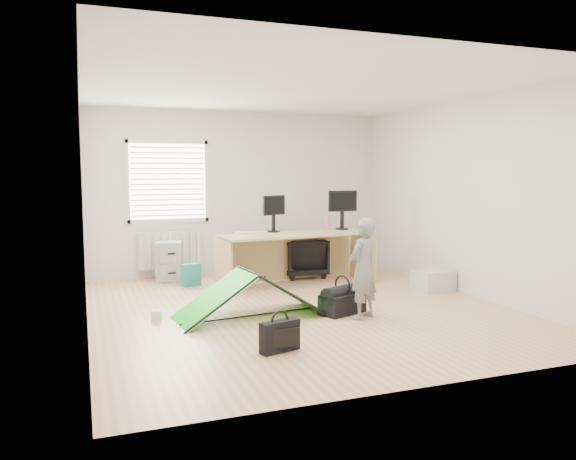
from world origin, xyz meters
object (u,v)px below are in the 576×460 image
object	(u,v)px
filing_cabinet	(169,261)
laptop_bag	(280,336)
thermos	(328,222)
monitor_left	(273,219)
storage_crate	(433,281)
duffel_bag	(342,303)
office_chair	(303,257)
monitor_right	(342,215)
kite	(251,294)
person	(363,268)
desk	(296,259)

from	to	relation	value
filing_cabinet	laptop_bag	world-z (taller)	filing_cabinet
thermos	monitor_left	bearing A→B (deg)	-179.17
thermos	storage_crate	distance (m)	1.91
storage_crate	duffel_bag	distance (m)	1.92
office_chair	laptop_bag	size ratio (longest dim) A/B	1.76
monitor_right	laptop_bag	size ratio (longest dim) A/B	1.20
kite	duffel_bag	size ratio (longest dim) A/B	3.11
person	duffel_bag	world-z (taller)	person
person	storage_crate	bearing A→B (deg)	-175.26
duffel_bag	monitor_left	bearing A→B (deg)	72.53
desk	duffel_bag	distance (m)	1.83
office_chair	duffel_bag	world-z (taller)	office_chair
filing_cabinet	duffel_bag	xyz separation A→B (m)	(1.65, -2.85, -0.19)
monitor_left	thermos	bearing A→B (deg)	-23.27
office_chair	kite	bearing A→B (deg)	58.39
filing_cabinet	monitor_right	size ratio (longest dim) A/B	1.30
filing_cabinet	duffel_bag	bearing A→B (deg)	-48.90
office_chair	filing_cabinet	bearing A→B (deg)	-9.56
monitor_left	person	world-z (taller)	monitor_left
monitor_left	laptop_bag	bearing A→B (deg)	-131.92
person	storage_crate	size ratio (longest dim) A/B	2.19
thermos	laptop_bag	xyz separation A→B (m)	(-1.95, -3.24, -0.75)
storage_crate	laptop_bag	xyz separation A→B (m)	(-2.97, -1.80, -0.00)
kite	storage_crate	world-z (taller)	kite
thermos	duffel_bag	bearing A→B (deg)	-109.67
thermos	duffel_bag	xyz separation A→B (m)	(-0.76, -2.14, -0.78)
storage_crate	laptop_bag	world-z (taller)	same
thermos	person	size ratio (longest dim) A/B	0.20
monitor_left	office_chair	world-z (taller)	monitor_left
desk	monitor_left	distance (m)	0.72
kite	office_chair	bearing A→B (deg)	47.61
filing_cabinet	laptop_bag	bearing A→B (deg)	-72.29
person	duffel_bag	bearing A→B (deg)	-90.52
monitor_left	duffel_bag	bearing A→B (deg)	-110.02
desk	kite	bearing A→B (deg)	-132.94
duffel_bag	office_chair	bearing A→B (deg)	58.20
monitor_left	laptop_bag	world-z (taller)	monitor_left
laptop_bag	duffel_bag	xyz separation A→B (m)	(1.19, 1.10, -0.03)
thermos	duffel_bag	distance (m)	2.40
kite	monitor_right	bearing A→B (deg)	34.96
filing_cabinet	monitor_left	xyz separation A→B (m)	(1.50, -0.72, 0.68)
office_chair	storage_crate	world-z (taller)	office_chair
storage_crate	duffel_bag	world-z (taller)	storage_crate
filing_cabinet	thermos	distance (m)	2.58
monitor_left	storage_crate	size ratio (longest dim) A/B	0.80
monitor_right	person	bearing A→B (deg)	-107.88
monitor_left	laptop_bag	xyz separation A→B (m)	(-1.04, -3.22, -0.84)
office_chair	person	world-z (taller)	person
filing_cabinet	storage_crate	xyz separation A→B (m)	(3.43, -2.14, -0.16)
kite	laptop_bag	xyz separation A→B (m)	(-0.11, -1.32, -0.12)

